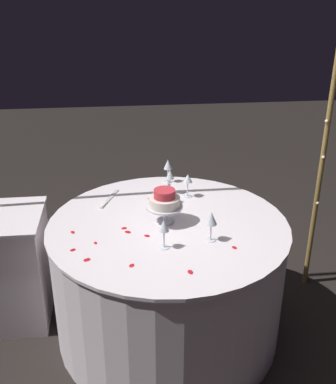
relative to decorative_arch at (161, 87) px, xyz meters
The scene contains 23 objects.
ground_plane 1.59m from the decorative_arch, 89.99° to the right, with size 12.00×12.00×0.00m, color black.
decorative_arch is the anchor object (origin of this frame).
main_table 1.20m from the decorative_arch, 89.99° to the right, with size 1.46×1.46×0.80m.
side_table 1.56m from the decorative_arch, behind, with size 0.53×0.53×0.78m.
tiered_cake 0.71m from the decorative_arch, 92.76° to the right, with size 0.22×0.22×0.21m.
wine_glass_0 0.89m from the decorative_arch, 70.75° to the right, with size 0.07×0.07×0.18m.
wine_glass_1 0.64m from the decorative_arch, 11.36° to the right, with size 0.06×0.06×0.16m.
wine_glass_2 0.91m from the decorative_arch, 94.42° to the right, with size 0.06×0.06×0.17m.
wine_glass_3 0.61m from the decorative_arch, 26.15° to the left, with size 0.06×0.06×0.18m.
wine_glass_4 0.64m from the decorative_arch, 75.15° to the right, with size 0.06×0.06×0.15m.
wine_glass_5 0.65m from the decorative_arch, 73.16° to the left, with size 0.06×0.06×0.17m.
cake_knife 0.82m from the decorative_arch, behind, with size 0.13×0.28×0.01m.
rose_petal_0 1.13m from the decorative_arch, 105.82° to the right, with size 0.03×0.02×0.00m, color red.
rose_petal_1 0.92m from the decorative_arch, 104.28° to the right, with size 0.03×0.02×0.00m, color red.
rose_petal_2 1.03m from the decorative_arch, 141.49° to the right, with size 0.03×0.02×0.00m, color red.
rose_petal_3 1.18m from the decorative_arch, 86.55° to the right, with size 0.04×0.03×0.00m, color red.
rose_petal_4 0.91m from the decorative_arch, 116.92° to the right, with size 0.04×0.03×0.00m, color red.
rose_petal_5 1.03m from the decorative_arch, 126.21° to the right, with size 0.03×0.02×0.00m, color red.
rose_petal_6 1.12m from the decorative_arch, 130.42° to the right, with size 0.03×0.02×0.00m, color red.
rose_petal_7 1.08m from the decorative_arch, 65.17° to the right, with size 0.03×0.02×0.00m, color red.
rose_petal_8 0.74m from the decorative_arch, 150.51° to the right, with size 0.03×0.02×0.00m, color red.
rose_petal_9 1.15m from the decorative_arch, 121.90° to the right, with size 0.04×0.03×0.00m, color red.
rose_petal_10 0.89m from the decorative_arch, 121.51° to the right, with size 0.03×0.02×0.00m, color red.
Camera 1 is at (-0.27, -2.45, 2.14)m, focal length 43.66 mm.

